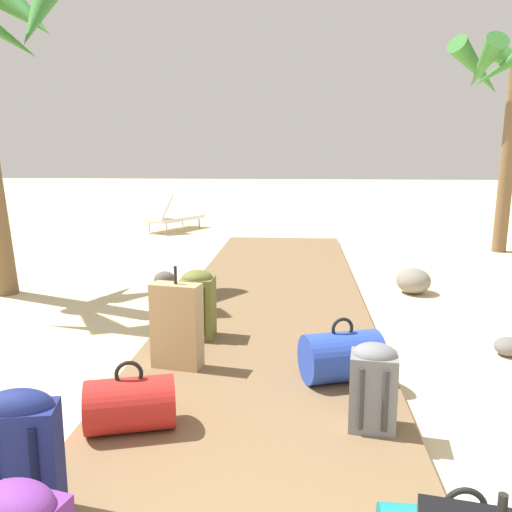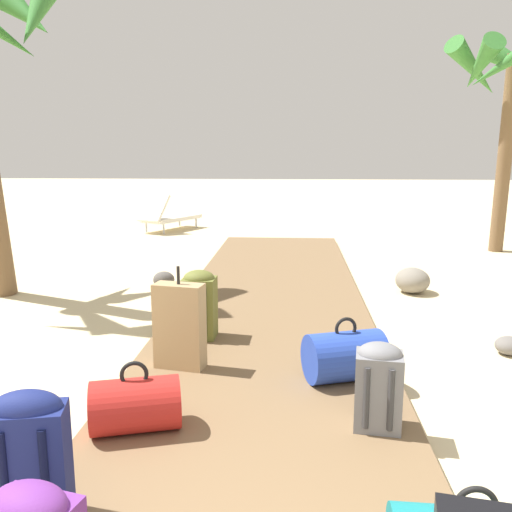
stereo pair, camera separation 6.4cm
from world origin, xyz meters
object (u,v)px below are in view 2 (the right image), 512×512
(suitcase_tan, at_px, (180,326))
(duffel_bag_blue, at_px, (345,356))
(backpack_olive, at_px, (199,302))
(lounge_chair, at_px, (167,216))
(backpack_grey, at_px, (379,384))
(backpack_navy, at_px, (29,454))
(duffel_bag_red, at_px, (135,405))

(suitcase_tan, distance_m, duffel_bag_blue, 1.24)
(suitcase_tan, height_order, duffel_bag_blue, suitcase_tan)
(suitcase_tan, height_order, backpack_olive, suitcase_tan)
(duffel_bag_blue, relative_size, lounge_chair, 0.39)
(backpack_olive, height_order, duffel_bag_blue, backpack_olive)
(suitcase_tan, relative_size, backpack_grey, 1.49)
(backpack_grey, xyz_separation_m, duffel_bag_blue, (-0.13, 0.68, -0.10))
(backpack_navy, height_order, lounge_chair, lounge_chair)
(backpack_grey, distance_m, backpack_navy, 1.90)
(lounge_chair, bearing_deg, duffel_bag_blue, -68.54)
(duffel_bag_red, distance_m, lounge_chair, 8.90)
(backpack_olive, relative_size, lounge_chair, 0.37)
(backpack_grey, distance_m, duffel_bag_blue, 0.70)
(backpack_olive, height_order, lounge_chair, lounge_chair)
(backpack_navy, xyz_separation_m, lounge_chair, (-1.60, 9.53, -0.08))
(backpack_navy, bearing_deg, lounge_chair, 99.52)
(backpack_navy, bearing_deg, backpack_grey, 30.34)
(duffel_bag_blue, bearing_deg, backpack_olive, 144.60)
(suitcase_tan, bearing_deg, backpack_olive, 87.36)
(backpack_grey, bearing_deg, suitcase_tan, 148.20)
(duffel_bag_red, height_order, lounge_chair, lounge_chair)
(duffel_bag_blue, bearing_deg, suitcase_tan, 172.57)
(duffel_bag_red, distance_m, backpack_olive, 1.67)
(suitcase_tan, relative_size, backpack_navy, 1.27)
(backpack_grey, bearing_deg, lounge_chair, 110.67)
(lounge_chair, bearing_deg, backpack_olive, -74.81)
(backpack_grey, bearing_deg, duffel_bag_blue, 100.93)
(duffel_bag_blue, xyz_separation_m, lounge_chair, (-3.10, 7.90, 0.07))
(duffel_bag_red, relative_size, duffel_bag_blue, 0.92)
(duffel_bag_red, distance_m, backpack_navy, 0.87)
(backpack_navy, bearing_deg, suitcase_tan, 81.02)
(duffel_bag_red, bearing_deg, backpack_olive, 86.77)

